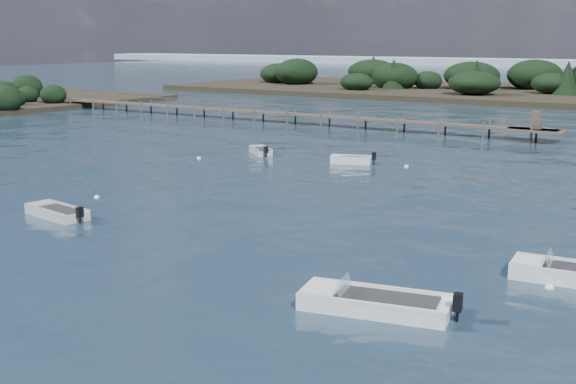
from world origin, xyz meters
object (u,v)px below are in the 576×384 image
Objects in this scene: dinghy_mid_white_a at (374,306)px; dinghy_mid_grey at (57,214)px; tender_far_grey at (261,152)px; jetty at (291,114)px; tender_far_white at (351,161)px.

dinghy_mid_white_a is 19.59m from dinghy_mid_grey.
tender_far_grey is (-22.62, 25.35, -0.01)m from dinghy_mid_white_a.
jetty is (-32.13, 44.40, 0.82)m from dinghy_mid_white_a.
dinghy_mid_white_a is at bearing -54.11° from jetty.
tender_far_white reaches higher than tender_far_grey.
tender_far_white is at bearing 119.83° from dinghy_mid_white_a.
dinghy_mid_grey is 22.99m from tender_far_white.
jetty is (-12.75, 41.55, 0.84)m from dinghy_mid_grey.
tender_far_white is 25.98m from jetty.
dinghy_mid_white_a is at bearing -8.37° from dinghy_mid_grey.
dinghy_mid_white_a is 29.18m from tender_far_white.
dinghy_mid_white_a reaches higher than tender_far_grey.
tender_far_white is (-14.51, 25.32, -0.00)m from dinghy_mid_white_a.
jetty is at bearing 107.06° from dinghy_mid_grey.
jetty reaches higher than dinghy_mid_grey.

